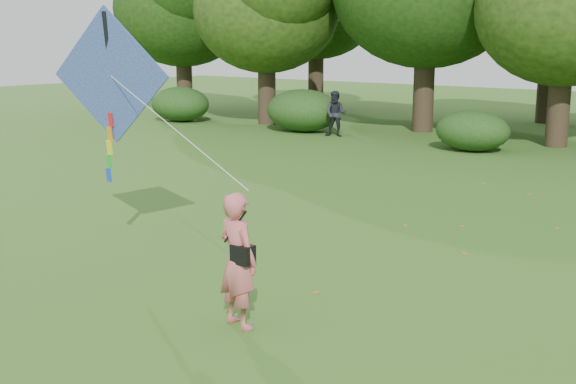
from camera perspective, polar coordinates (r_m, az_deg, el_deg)
The scene contains 7 objects.
ground at distance 10.17m, azimuth -5.14°, elevation -10.47°, with size 100.00×100.00×0.00m, color #265114.
man_kite_flyer at distance 9.84m, azimuth -3.99°, elevation -5.40°, with size 0.69×0.45×1.89m, color #C85E5F.
bystander_left at distance 29.36m, azimuth 3.80°, elevation 6.18°, with size 0.90×0.70×1.84m, color #22232D.
crossbody_bag at distance 9.71m, azimuth -3.60°, elevation -4.87°, with size 0.43×0.20×0.73m.
flying_kite at distance 13.45m, azimuth -13.83°, elevation 8.73°, with size 5.69×1.74×3.20m.
shrub_band at distance 25.64m, azimuth 21.57°, elevation 4.38°, with size 39.15×3.22×1.88m.
fallen_leaves at distance 14.42m, azimuth 11.95°, elevation -3.86°, with size 10.96×15.37×0.01m.
Camera 1 is at (6.48, -6.82, 3.88)m, focal length 45.00 mm.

